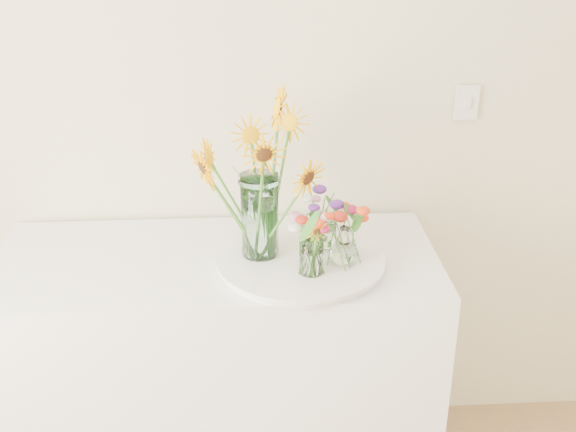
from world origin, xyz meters
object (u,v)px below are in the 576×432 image
Objects in this scene: mason_jar at (260,216)px; small_vase_b at (344,246)px; small_vase_c at (327,233)px; tray at (301,262)px; small_vase_a at (311,256)px; counter at (222,374)px.

small_vase_b is (0.25, -0.07, -0.07)m from mason_jar.
tray is at bearing -142.81° from small_vase_c.
small_vase_a and small_vase_b have the same top height.
small_vase_b is 1.16× the size of small_vase_c.
small_vase_a is 0.99× the size of small_vase_b.
small_vase_b reaches higher than small_vase_c.
mason_jar is at bearing -170.61° from small_vase_c.
small_vase_b is (0.10, 0.06, 0.00)m from small_vase_a.
small_vase_a is at bearing -76.45° from tray.
tray is 1.87× the size of mason_jar.
small_vase_a reaches higher than counter.
small_vase_b reaches higher than tray.
tray is 0.13m from small_vase_c.
mason_jar is 2.52× the size of small_vase_c.
small_vase_c is (0.06, 0.16, -0.01)m from small_vase_a.
small_vase_b is at bearing 29.03° from small_vase_a.
small_vase_c is (0.35, -0.00, 0.53)m from counter.
small_vase_a is (0.28, -0.17, 0.54)m from counter.
small_vase_a is at bearing -111.06° from small_vase_c.
counter is 11.54× the size of small_vase_a.
small_vase_a reaches higher than tray.
mason_jar reaches higher than counter.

